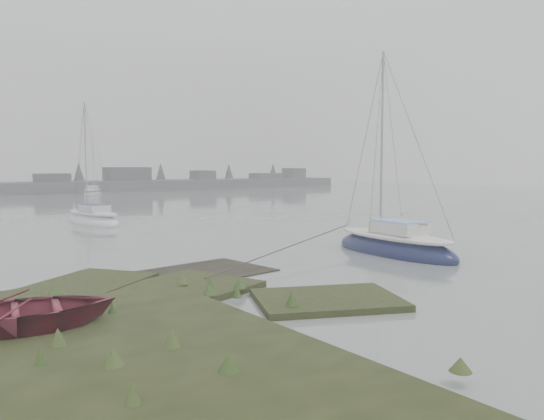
{
  "coord_description": "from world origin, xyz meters",
  "views": [
    {
      "loc": [
        -8.42,
        -10.0,
        3.4
      ],
      "look_at": [
        3.27,
        5.46,
        1.8
      ],
      "focal_mm": 35.0,
      "sensor_mm": 36.0,
      "label": 1
    }
  ],
  "objects": [
    {
      "name": "far_shoreline",
      "position": [
        26.84,
        61.9,
        0.85
      ],
      "size": [
        60.0,
        8.0,
        4.15
      ],
      "color": "#4C4F51",
      "rests_on": "ground"
    },
    {
      "name": "sailboat_far_b",
      "position": [
        12.5,
        53.03,
        0.23
      ],
      "size": [
        4.2,
        5.31,
        7.33
      ],
      "rotation": [
        0.0,
        0.0,
        -0.56
      ],
      "color": "#9EA1A6",
      "rests_on": "ground"
    },
    {
      "name": "sailboat_main",
      "position": [
        7.72,
        3.43,
        0.26
      ],
      "size": [
        2.52,
        6.18,
        8.51
      ],
      "rotation": [
        0.0,
        0.0,
        -0.09
      ],
      "color": "#0F153A",
      "rests_on": "ground"
    },
    {
      "name": "sailboat_white",
      "position": [
        1.95,
        21.36,
        0.24
      ],
      "size": [
        2.49,
        5.7,
        7.78
      ],
      "rotation": [
        0.0,
        0.0,
        0.13
      ],
      "color": "white",
      "rests_on": "ground"
    },
    {
      "name": "dinghy",
      "position": [
        -6.12,
        1.0,
        0.57
      ],
      "size": [
        3.78,
        2.99,
        0.71
      ],
      "primitive_type": "imported",
      "rotation": [
        0.0,
        0.0,
        1.4
      ],
      "color": "maroon",
      "rests_on": "marsh_bank"
    },
    {
      "name": "ground",
      "position": [
        0.0,
        30.0,
        0.0
      ],
      "size": [
        160.0,
        160.0,
        0.0
      ],
      "primitive_type": "plane",
      "color": "slate",
      "rests_on": "ground"
    }
  ]
}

